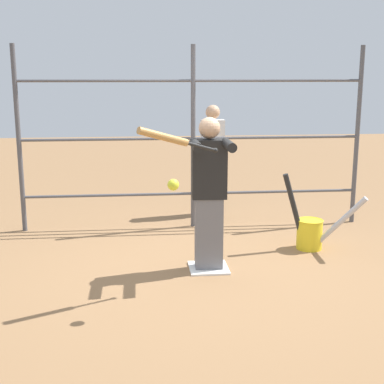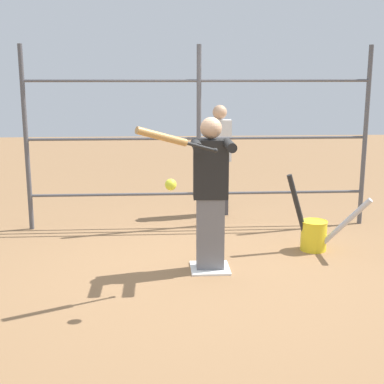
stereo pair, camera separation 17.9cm
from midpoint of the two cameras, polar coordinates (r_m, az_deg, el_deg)
ground_plane at (r=5.61m, az=0.85°, el=-8.19°), size 24.00×24.00×0.00m
home_plate at (r=5.61m, az=0.85°, el=-8.09°), size 0.40×0.40×0.02m
fence_backstop at (r=6.89m, az=-0.63°, el=5.74°), size 4.43×0.06×2.34m
batter at (r=5.35m, az=0.90°, el=0.27°), size 0.40×0.53×1.57m
baseball_bat_swinging at (r=4.60m, az=-3.45°, el=5.70°), size 0.74×0.43×0.28m
softball_in_flight at (r=4.38m, az=-3.19°, el=0.77°), size 0.10×0.10×0.10m
bat_bucket at (r=6.28m, az=11.73°, el=-4.10°), size 0.87×0.56×0.89m
bystander_behind_fence at (r=7.56m, az=1.51°, el=3.62°), size 0.32×0.20×1.56m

